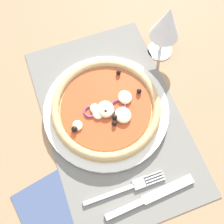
% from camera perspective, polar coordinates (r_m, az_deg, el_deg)
% --- Properties ---
extents(ground_plane, '(1.90, 1.40, 0.02)m').
position_cam_1_polar(ground_plane, '(0.67, 0.19, -1.75)').
color(ground_plane, '#9E7A56').
extents(placemat, '(0.49, 0.31, 0.00)m').
position_cam_1_polar(placemat, '(0.65, 0.20, -1.31)').
color(placemat, slate).
rests_on(placemat, ground_plane).
extents(plate, '(0.29, 0.29, 0.01)m').
position_cam_1_polar(plate, '(0.65, -1.20, 0.35)').
color(plate, silver).
rests_on(plate, placemat).
extents(pizza, '(0.25, 0.25, 0.03)m').
position_cam_1_polar(pizza, '(0.64, -1.20, 0.92)').
color(pizza, tan).
rests_on(pizza, plate).
extents(fork, '(0.02, 0.18, 0.00)m').
position_cam_1_polar(fork, '(0.61, 3.49, -15.01)').
color(fork, silver).
rests_on(fork, placemat).
extents(knife, '(0.03, 0.20, 0.01)m').
position_cam_1_polar(knife, '(0.61, 7.94, -16.73)').
color(knife, silver).
rests_on(knife, placemat).
extents(wine_glass, '(0.07, 0.07, 0.15)m').
position_cam_1_polar(wine_glass, '(0.68, 11.06, 17.11)').
color(wine_glass, silver).
rests_on(wine_glass, ground_plane).
extents(napkin, '(0.17, 0.16, 0.00)m').
position_cam_1_polar(napkin, '(0.62, -11.60, -19.18)').
color(napkin, '#425175').
rests_on(napkin, ground_plane).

